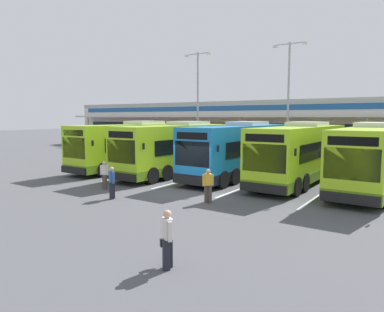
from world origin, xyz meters
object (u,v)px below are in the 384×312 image
Objects in this scene: coach_bus_centre at (241,150)px; pedestrian_near_bin at (112,182)px; pedestrian_child at (105,174)px; lamp_post_centre at (288,94)px; coach_bus_leftmost at (137,146)px; coach_bus_left_centre at (181,149)px; pedestrian_with_handbag at (167,238)px; coach_bus_rightmost at (372,157)px; pedestrian_in_dark_coat at (208,185)px; coach_bus_right_centre at (302,153)px; lamp_post_west at (198,97)px.

coach_bus_centre is 10.28m from pedestrian_near_bin.
lamp_post_centre is at bearing 78.50° from pedestrian_child.
coach_bus_left_centre is at bearing -0.91° from coach_bus_leftmost.
pedestrian_with_handbag is 11.47m from pedestrian_child.
coach_bus_rightmost is at bearing 6.25° from coach_bus_left_centre.
coach_bus_left_centre is at bearing -107.77° from lamp_post_centre.
coach_bus_leftmost is at bearing 147.66° from pedestrian_in_dark_coat.
pedestrian_child is (4.35, -7.41, -0.91)m from coach_bus_leftmost.
lamp_post_centre reaches higher than pedestrian_child.
lamp_post_centre is (-4.56, 10.53, 4.50)m from coach_bus_right_centre.
pedestrian_child is 20.62m from lamp_post_west.
pedestrian_child is (-4.37, -8.52, -0.91)m from coach_bus_centre.
pedestrian_with_handbag is at bearing -71.15° from coach_bus_centre.
coach_bus_right_centre is at bearing 58.21° from pedestrian_near_bin.
pedestrian_near_bin is at bearing -102.61° from coach_bus_centre.
pedestrian_with_handbag is (9.38, -13.79, -0.93)m from coach_bus_left_centre.
pedestrian_near_bin is at bearing -94.95° from lamp_post_centre.
pedestrian_child is at bearing 145.39° from pedestrian_near_bin.
coach_bus_left_centre is 7.52× the size of pedestrian_child.
coach_bus_rightmost is 15.28m from pedestrian_child.
pedestrian_near_bin is at bearing -76.98° from coach_bus_left_centre.
coach_bus_left_centre is at bearing 89.26° from pedestrian_child.
coach_bus_right_centre is 12.25m from pedestrian_child.
pedestrian_with_handbag and pedestrian_child have the same top height.
coach_bus_left_centre is 12.51m from coach_bus_rightmost.
lamp_post_west is at bearing 121.30° from pedestrian_with_handbag.
coach_bus_rightmost is (12.43, 1.36, 0.00)m from coach_bus_left_centre.
coach_bus_rightmost is at bearing -51.00° from lamp_post_centre.
pedestrian_child is at bearing 145.76° from pedestrian_with_handbag.
coach_bus_right_centre is 15.30m from pedestrian_with_handbag.
pedestrian_in_dark_coat is (2.17, -7.99, -0.91)m from coach_bus_centre.
coach_bus_left_centre is 8.52m from coach_bus_right_centre.
pedestrian_in_dark_coat is 0.15× the size of lamp_post_centre.
coach_bus_left_centre is at bearing 103.02° from pedestrian_near_bin.
pedestrian_child is at bearing -101.50° from lamp_post_centre.
pedestrian_with_handbag is (5.11, -14.97, -0.93)m from coach_bus_centre.
coach_bus_centre is 7.52× the size of pedestrian_in_dark_coat.
pedestrian_near_bin is (-6.36, -10.26, -0.91)m from coach_bus_right_centre.
coach_bus_left_centre is 1.00× the size of coach_bus_rightmost.
coach_bus_left_centre is (4.44, -0.07, 0.00)m from coach_bus_leftmost.
coach_bus_leftmost and coach_bus_right_centre have the same top height.
pedestrian_in_dark_coat is 4.83m from pedestrian_near_bin.
coach_bus_right_centre is 4.04m from coach_bus_rightmost.
coach_bus_left_centre reaches higher than pedestrian_near_bin.
pedestrian_in_dark_coat is at bearing -82.12° from lamp_post_centre.
coach_bus_leftmost is at bearing -172.77° from coach_bus_centre.
coach_bus_centre is 7.52× the size of pedestrian_near_bin.
lamp_post_west is at bearing 111.64° from pedestrian_near_bin.
lamp_post_west reaches higher than pedestrian_in_dark_coat.
pedestrian_near_bin is (-2.23, -9.99, -0.91)m from coach_bus_centre.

